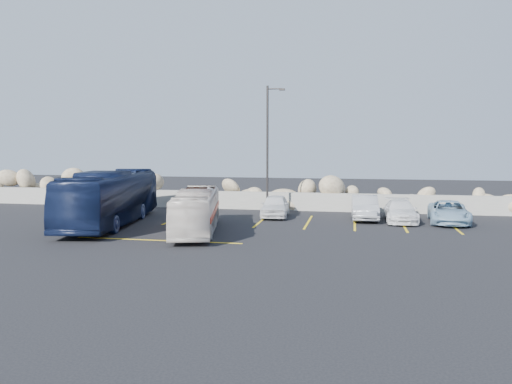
% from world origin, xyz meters
% --- Properties ---
extents(ground, '(90.00, 90.00, 0.00)m').
position_xyz_m(ground, '(0.00, 0.00, 0.00)').
color(ground, black).
rests_on(ground, ground).
extents(seawall, '(60.00, 0.40, 1.20)m').
position_xyz_m(seawall, '(0.00, 12.00, 0.60)').
color(seawall, gray).
rests_on(seawall, ground).
extents(riprap_pile, '(54.00, 2.80, 2.60)m').
position_xyz_m(riprap_pile, '(0.00, 13.20, 1.30)').
color(riprap_pile, '#988464').
rests_on(riprap_pile, ground).
extents(parking_lines, '(18.16, 9.36, 0.01)m').
position_xyz_m(parking_lines, '(4.64, 5.57, 0.01)').
color(parking_lines, gold).
rests_on(parking_lines, ground).
extents(lamppost, '(1.14, 0.18, 8.00)m').
position_xyz_m(lamppost, '(2.56, 9.50, 4.30)').
color(lamppost, '#2C2927').
rests_on(lamppost, ground).
extents(vintage_bus, '(3.49, 8.04, 2.18)m').
position_xyz_m(vintage_bus, '(0.09, 2.64, 1.09)').
color(vintage_bus, beige).
rests_on(vintage_bus, ground).
extents(tour_coach, '(4.06, 10.92, 2.97)m').
position_xyz_m(tour_coach, '(-5.29, 4.08, 1.49)').
color(tour_coach, '#101935').
rests_on(tour_coach, ground).
extents(car_a, '(1.89, 4.05, 1.34)m').
position_xyz_m(car_a, '(3.11, 8.78, 0.67)').
color(car_a, white).
rests_on(car_a, ground).
extents(car_b, '(1.61, 4.27, 1.39)m').
position_xyz_m(car_b, '(8.46, 8.76, 0.70)').
color(car_b, '#B0B1B5').
rests_on(car_b, ground).
extents(car_c, '(1.77, 4.21, 1.21)m').
position_xyz_m(car_c, '(10.45, 8.23, 0.61)').
color(car_c, white).
rests_on(car_c, ground).
extents(car_d, '(2.43, 4.64, 1.25)m').
position_xyz_m(car_d, '(13.06, 8.17, 0.62)').
color(car_d, '#8FB2CB').
rests_on(car_d, ground).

